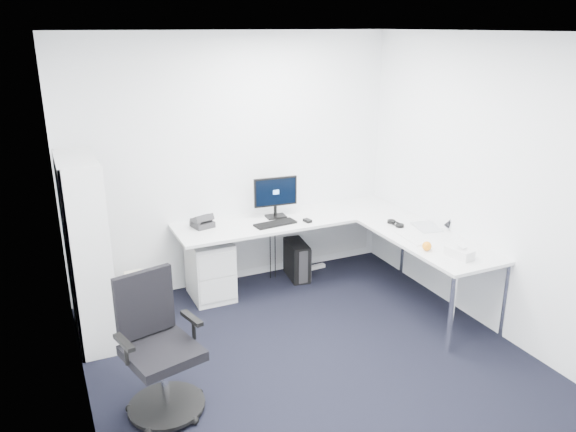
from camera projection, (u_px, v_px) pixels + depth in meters
name	position (u px, v px, depth m)	size (l,w,h in m)	color
ground	(324.00, 376.00, 4.63)	(4.20, 4.20, 0.00)	black
ceiling	(333.00, 32.00, 3.75)	(4.20, 4.20, 0.00)	white
wall_back	(234.00, 163.00, 6.00)	(3.60, 0.02, 2.70)	white
wall_front	(564.00, 371.00, 2.38)	(3.60, 0.02, 2.70)	white
wall_left	(73.00, 262.00, 3.48)	(0.02, 4.20, 2.70)	white
wall_right	(509.00, 193.00, 4.90)	(0.02, 4.20, 2.70)	white
l_desk	(309.00, 261.00, 5.92)	(2.61, 1.46, 0.76)	silver
drawer_pedestal	(210.00, 269.00, 5.89)	(0.42, 0.52, 0.64)	silver
bookshelf	(87.00, 251.00, 4.96)	(0.33, 0.85, 1.70)	silver
task_chair	(162.00, 349.00, 4.04)	(0.59, 0.59, 1.06)	black
black_pc_tower	(297.00, 260.00, 6.38)	(0.19, 0.43, 0.42)	black
beige_pc_tower	(138.00, 295.00, 5.60)	(0.18, 0.40, 0.38)	beige
power_strip	(311.00, 268.00, 6.64)	(0.35, 0.06, 0.04)	silver
monitor	(276.00, 197.00, 6.03)	(0.48, 0.15, 0.46)	black
black_keyboard	(275.00, 224.00, 5.87)	(0.44, 0.16, 0.02)	black
mouse	(307.00, 221.00, 5.95)	(0.06, 0.09, 0.03)	black
desk_phone	(202.00, 221.00, 5.79)	(0.20, 0.20, 0.14)	#28282A
laptop	(427.00, 217.00, 5.75)	(0.33, 0.32, 0.23)	silver
white_keyboard	(410.00, 238.00, 5.50)	(0.12, 0.43, 0.01)	silver
headphones	(396.00, 223.00, 5.86)	(0.13, 0.20, 0.05)	black
orange_fruit	(427.00, 246.00, 5.19)	(0.09, 0.09, 0.09)	orange
tissue_box	(459.00, 253.00, 5.03)	(0.13, 0.25, 0.09)	silver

